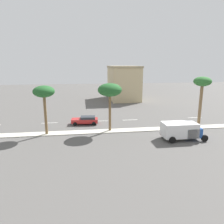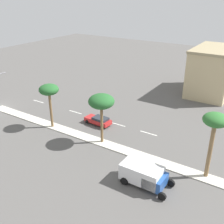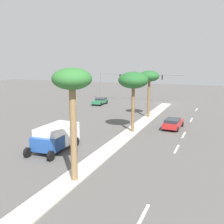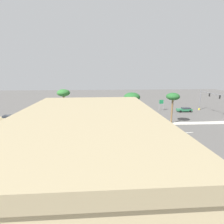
{
  "view_description": "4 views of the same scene",
  "coord_description": "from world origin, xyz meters",
  "px_view_note": "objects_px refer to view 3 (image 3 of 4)",
  "views": [
    {
      "loc": [
        30.47,
        19.28,
        10.07
      ],
      "look_at": [
        1.33,
        23.4,
        3.34
      ],
      "focal_mm": 33.81,
      "sensor_mm": 36.0,
      "label": 1
    },
    {
      "loc": [
        27.01,
        42.42,
        19.94
      ],
      "look_at": [
        -2.4,
        23.58,
        3.99
      ],
      "focal_mm": 42.98,
      "sensor_mm": 36.0,
      "label": 2
    },
    {
      "loc": [
        -9.69,
        54.19,
        8.61
      ],
      "look_at": [
        2.94,
        22.15,
        2.1
      ],
      "focal_mm": 43.78,
      "sensor_mm": 36.0,
      "label": 3
    },
    {
      "loc": [
        -38.99,
        30.32,
        11.79
      ],
      "look_at": [
        -1.02,
        27.73,
        3.24
      ],
      "focal_mm": 29.0,
      "sensor_mm": 36.0,
      "label": 4
    }
  ],
  "objects_px": {
    "traffic_signal_gantry": "(123,82)",
    "palm_tree_right": "(149,77)",
    "palm_tree_center": "(72,86)",
    "sedan_red_outboard": "(173,123)",
    "directional_road_sign": "(74,96)",
    "box_truck": "(55,137)",
    "palm_tree_left": "(133,81)",
    "sedan_green_near": "(100,101)"
  },
  "relations": [
    {
      "from": "palm_tree_left",
      "to": "box_truck",
      "type": "xyz_separation_m",
      "value": [
        5.0,
        9.22,
        -4.93
      ]
    },
    {
      "from": "sedan_red_outboard",
      "to": "sedan_green_near",
      "type": "height_order",
      "value": "sedan_red_outboard"
    },
    {
      "from": "directional_road_sign",
      "to": "traffic_signal_gantry",
      "type": "bearing_deg",
      "value": -111.76
    },
    {
      "from": "palm_tree_right",
      "to": "sedan_green_near",
      "type": "bearing_deg",
      "value": -36.38
    },
    {
      "from": "palm_tree_left",
      "to": "directional_road_sign",
      "type": "bearing_deg",
      "value": -38.83
    },
    {
      "from": "palm_tree_right",
      "to": "box_truck",
      "type": "relative_size",
      "value": 1.22
    },
    {
      "from": "palm_tree_left",
      "to": "sedan_green_near",
      "type": "xyz_separation_m",
      "value": [
        12.42,
        -18.2,
        -5.53
      ]
    },
    {
      "from": "palm_tree_center",
      "to": "sedan_red_outboard",
      "type": "relative_size",
      "value": 1.77
    },
    {
      "from": "directional_road_sign",
      "to": "sedan_green_near",
      "type": "relative_size",
      "value": 0.78
    },
    {
      "from": "directional_road_sign",
      "to": "palm_tree_left",
      "type": "xyz_separation_m",
      "value": [
        -14.66,
        11.8,
        3.86
      ]
    },
    {
      "from": "sedan_red_outboard",
      "to": "box_truck",
      "type": "relative_size",
      "value": 0.79
    },
    {
      "from": "directional_road_sign",
      "to": "box_truck",
      "type": "distance_m",
      "value": 23.15
    },
    {
      "from": "traffic_signal_gantry",
      "to": "palm_tree_left",
      "type": "height_order",
      "value": "palm_tree_left"
    },
    {
      "from": "directional_road_sign",
      "to": "palm_tree_left",
      "type": "distance_m",
      "value": 19.21
    },
    {
      "from": "palm_tree_right",
      "to": "box_truck",
      "type": "bearing_deg",
      "value": 76.05
    },
    {
      "from": "box_truck",
      "to": "sedan_red_outboard",
      "type": "bearing_deg",
      "value": -125.79
    },
    {
      "from": "directional_road_sign",
      "to": "box_truck",
      "type": "bearing_deg",
      "value": 114.69
    },
    {
      "from": "sedan_green_near",
      "to": "palm_tree_left",
      "type": "bearing_deg",
      "value": 124.3
    },
    {
      "from": "traffic_signal_gantry",
      "to": "sedan_green_near",
      "type": "height_order",
      "value": "traffic_signal_gantry"
    },
    {
      "from": "palm_tree_left",
      "to": "sedan_green_near",
      "type": "relative_size",
      "value": 1.69
    },
    {
      "from": "directional_road_sign",
      "to": "sedan_red_outboard",
      "type": "relative_size",
      "value": 0.73
    },
    {
      "from": "box_truck",
      "to": "palm_tree_right",
      "type": "bearing_deg",
      "value": -103.95
    },
    {
      "from": "palm_tree_right",
      "to": "palm_tree_left",
      "type": "xyz_separation_m",
      "value": [
        -0.39,
        9.34,
        0.1
      ]
    },
    {
      "from": "directional_road_sign",
      "to": "palm_tree_center",
      "type": "xyz_separation_m",
      "value": [
        -14.82,
        26.45,
        4.56
      ]
    },
    {
      "from": "box_truck",
      "to": "directional_road_sign",
      "type": "bearing_deg",
      "value": -65.31
    },
    {
      "from": "traffic_signal_gantry",
      "to": "palm_tree_right",
      "type": "relative_size",
      "value": 2.6
    },
    {
      "from": "palm_tree_center",
      "to": "palm_tree_right",
      "type": "bearing_deg",
      "value": -88.69
    },
    {
      "from": "palm_tree_right",
      "to": "palm_tree_left",
      "type": "relative_size",
      "value": 0.98
    },
    {
      "from": "directional_road_sign",
      "to": "palm_tree_right",
      "type": "relative_size",
      "value": 0.47
    },
    {
      "from": "traffic_signal_gantry",
      "to": "palm_tree_center",
      "type": "bearing_deg",
      "value": 104.33
    },
    {
      "from": "palm_tree_right",
      "to": "sedan_green_near",
      "type": "distance_m",
      "value": 15.9
    },
    {
      "from": "palm_tree_right",
      "to": "box_truck",
      "type": "xyz_separation_m",
      "value": [
        4.61,
        18.56,
        -4.83
      ]
    },
    {
      "from": "traffic_signal_gantry",
      "to": "sedan_red_outboard",
      "type": "bearing_deg",
      "value": 124.43
    },
    {
      "from": "palm_tree_left",
      "to": "box_truck",
      "type": "height_order",
      "value": "palm_tree_left"
    },
    {
      "from": "traffic_signal_gantry",
      "to": "palm_tree_left",
      "type": "bearing_deg",
      "value": 111.99
    },
    {
      "from": "traffic_signal_gantry",
      "to": "palm_tree_right",
      "type": "distance_m",
      "value": 17.59
    },
    {
      "from": "palm_tree_left",
      "to": "sedan_red_outboard",
      "type": "height_order",
      "value": "palm_tree_left"
    },
    {
      "from": "directional_road_sign",
      "to": "box_truck",
      "type": "xyz_separation_m",
      "value": [
        -9.66,
        21.01,
        -1.07
      ]
    },
    {
      "from": "palm_tree_center",
      "to": "sedan_red_outboard",
      "type": "bearing_deg",
      "value": -102.69
    },
    {
      "from": "palm_tree_center",
      "to": "sedan_green_near",
      "type": "xyz_separation_m",
      "value": [
        12.58,
        -32.85,
        -6.23
      ]
    },
    {
      "from": "sedan_red_outboard",
      "to": "box_truck",
      "type": "height_order",
      "value": "box_truck"
    },
    {
      "from": "sedan_red_outboard",
      "to": "palm_tree_center",
      "type": "bearing_deg",
      "value": 77.31
    }
  ]
}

